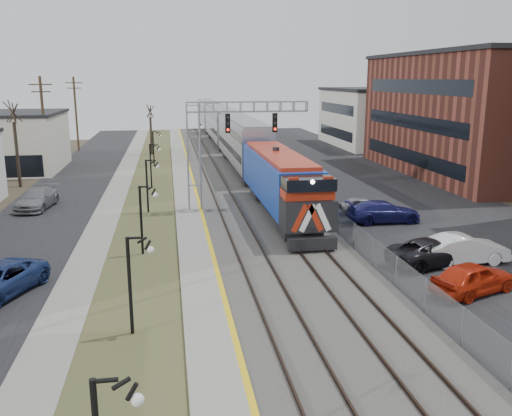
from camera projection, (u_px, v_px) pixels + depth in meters
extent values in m
cube|color=black|center=(61.00, 196.00, 46.00)|extent=(7.00, 120.00, 0.04)
cube|color=gray|center=(115.00, 194.00, 46.69)|extent=(2.00, 120.00, 0.08)
cube|color=#49502A|center=(151.00, 193.00, 47.16)|extent=(4.00, 120.00, 0.06)
cube|color=gray|center=(185.00, 191.00, 47.61)|extent=(2.00, 120.00, 0.24)
cube|color=#595651|center=(242.00, 190.00, 48.39)|extent=(8.00, 120.00, 0.20)
cube|color=black|center=(370.00, 186.00, 50.28)|extent=(16.00, 120.00, 0.04)
cube|color=gold|center=(195.00, 189.00, 47.72)|extent=(0.24, 120.00, 0.01)
cube|color=#2D2119|center=(211.00, 189.00, 47.92)|extent=(0.08, 120.00, 0.15)
cube|color=#2D2119|center=(228.00, 188.00, 48.16)|extent=(0.08, 120.00, 0.15)
cube|color=#2D2119|center=(250.00, 187.00, 48.47)|extent=(0.08, 120.00, 0.15)
cube|color=#2D2119|center=(266.00, 187.00, 48.70)|extent=(0.08, 120.00, 0.15)
cube|color=#1338A0|center=(281.00, 184.00, 38.53)|extent=(3.00, 17.00, 4.25)
cube|color=black|center=(312.00, 244.00, 30.60)|extent=(2.80, 0.50, 0.70)
cube|color=#95979F|center=(242.00, 143.00, 57.89)|extent=(3.00, 22.00, 5.33)
cube|color=#95979F|center=(221.00, 125.00, 79.77)|extent=(3.00, 22.00, 5.33)
cube|color=#95979F|center=(209.00, 115.00, 101.65)|extent=(3.00, 22.00, 5.33)
cube|color=gray|center=(194.00, 159.00, 40.06)|extent=(1.00, 1.00, 8.00)
cube|color=gray|center=(247.00, 107.00, 39.81)|extent=(9.00, 0.80, 0.80)
cube|color=black|center=(228.00, 123.00, 39.41)|extent=(0.35, 0.25, 1.40)
cube|color=black|center=(275.00, 123.00, 39.96)|extent=(0.35, 0.25, 1.40)
cylinder|color=black|center=(130.00, 287.00, 20.79)|extent=(0.14, 0.14, 4.00)
cylinder|color=black|center=(141.00, 221.00, 30.39)|extent=(0.14, 0.14, 4.00)
cylinder|color=black|center=(147.00, 187.00, 39.98)|extent=(0.14, 0.14, 4.00)
cylinder|color=black|center=(151.00, 166.00, 49.58)|extent=(0.14, 0.14, 4.00)
cylinder|color=black|center=(154.00, 149.00, 61.10)|extent=(0.14, 0.14, 4.00)
cylinder|color=#4C3823|center=(44.00, 128.00, 53.96)|extent=(0.28, 0.28, 10.00)
cylinder|color=#4C3823|center=(76.00, 115.00, 73.15)|extent=(0.28, 0.28, 10.00)
cube|color=gray|center=(288.00, 180.00, 48.88)|extent=(0.04, 120.00, 1.60)
cube|color=brown|center=(484.00, 116.00, 55.86)|extent=(16.00, 26.00, 12.00)
cube|color=beige|center=(388.00, 118.00, 80.32)|extent=(16.00, 18.00, 8.00)
cylinder|color=#382D23|center=(17.00, 155.00, 49.40)|extent=(0.30, 0.30, 5.95)
cylinder|color=#382D23|center=(151.00, 136.00, 70.51)|extent=(0.30, 0.30, 4.90)
imported|color=red|center=(473.00, 279.00, 25.12)|extent=(4.73, 3.17, 1.50)
imported|color=silver|center=(464.00, 250.00, 29.19)|extent=(4.84, 1.79, 1.58)
imported|color=black|center=(432.00, 252.00, 29.06)|extent=(5.51, 3.55, 1.41)
imported|color=navy|center=(383.00, 212.00, 37.59)|extent=(5.14, 2.16, 1.48)
imported|color=gray|center=(363.00, 206.00, 39.74)|extent=(3.90, 1.70, 1.31)
imported|color=gray|center=(37.00, 199.00, 41.55)|extent=(2.81, 5.52, 1.54)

